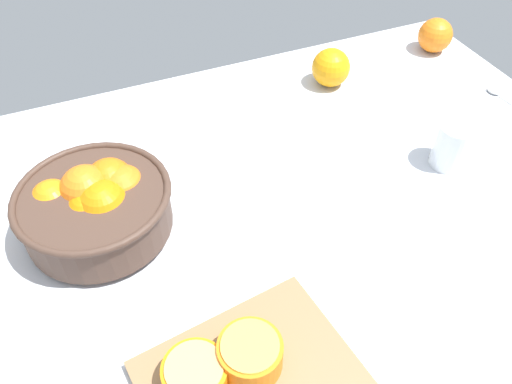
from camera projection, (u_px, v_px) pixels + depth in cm
name	position (u px, v px, depth cm)	size (l,w,h in cm)	color
ground_plane	(267.00, 214.00, 90.02)	(135.22, 91.23, 3.00)	silver
fruit_bowl	(97.00, 206.00, 81.94)	(24.65, 24.65, 11.38)	#473328
juice_glass	(453.00, 148.00, 94.49)	(7.23, 7.23, 8.64)	white
cutting_board	(252.00, 381.00, 66.39)	(26.90, 20.88, 1.57)	olive
orange_half_0	(250.00, 354.00, 65.63)	(8.50, 8.50, 4.76)	orange
orange_half_1	(195.00, 374.00, 64.14)	(8.36, 8.36, 3.97)	orange
loose_orange_1	(435.00, 35.00, 123.17)	(8.07, 8.07, 8.07)	orange
loose_orange_2	(331.00, 68.00, 112.79)	(8.42, 8.42, 8.42)	orange
spoon	(504.00, 98.00, 111.27)	(2.85, 13.83, 1.00)	silver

